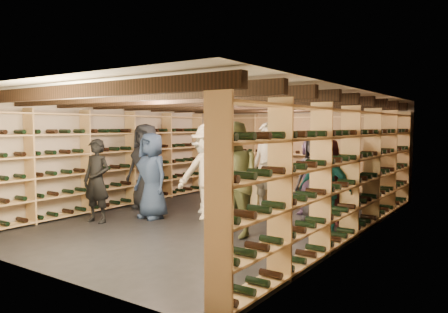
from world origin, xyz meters
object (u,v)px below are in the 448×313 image
person_2 (235,179)px  person_6 (152,176)px  crate_stack_left (241,186)px  person_3 (209,172)px  person_12 (316,177)px  person_9 (206,173)px  person_1 (97,181)px  crate_stack_right (256,192)px  person_11 (312,175)px  person_8 (331,183)px  person_0 (146,166)px  person_7 (267,167)px  person_4 (325,189)px  crate_loose (352,204)px

person_2 → person_6: size_ratio=1.12×
crate_stack_left → person_2: size_ratio=0.36×
person_3 → person_6: 1.13m
person_6 → person_12: (2.73, 1.67, -0.00)m
person_2 → person_3: bearing=169.1°
crate_stack_left → person_6: size_ratio=0.40×
person_9 → person_12: (2.19, 0.62, 0.01)m
person_1 → crate_stack_right: bearing=50.4°
person_2 → person_9: bearing=165.0°
person_1 → person_3: bearing=31.5°
person_2 → person_3: person_2 is taller
person_11 → person_1: bearing=-155.1°
person_8 → person_11: bearing=140.5°
crate_stack_right → person_2: size_ratio=0.36×
person_0 → person_7: 2.68m
person_2 → crate_stack_left: bearing=145.2°
crate_stack_right → person_4: 2.59m
person_12 → person_4: bearing=-54.0°
crate_stack_left → person_12: person_12 is taller
person_0 → person_8: person_0 is taller
crate_loose → person_12: 1.88m
person_2 → person_9: 2.04m
person_1 → person_12: bearing=27.1°
person_0 → person_8: size_ratio=1.19×
person_0 → person_12: size_ratio=1.11×
person_11 → person_0: bearing=-176.3°
crate_stack_left → person_3: 2.49m
crate_loose → person_9: person_9 is taller
crate_stack_left → person_12: size_ratio=0.41×
person_3 → person_8: (2.17, 0.76, -0.14)m
crate_stack_right → crate_stack_left: bearing=140.1°
person_3 → person_12: person_3 is taller
crate_stack_right → person_9: 1.34m
crate_loose → person_1: bearing=-129.5°
crate_stack_right → person_7: bearing=-35.6°
crate_stack_left → person_1: size_ratio=0.43×
crate_stack_right → person_9: person_9 is taller
person_1 → person_8: size_ratio=1.00×
crate_stack_right → person_0: 2.52m
person_6 → person_7: size_ratio=0.89×
crate_stack_right → person_9: (-0.57, -1.11, 0.49)m
crate_loose → person_7: (-1.32, -1.54, 0.86)m
person_2 → person_9: person_2 is taller
person_0 → person_9: size_ratio=1.12×
person_0 → person_2: bearing=-24.7°
person_7 → person_8: 1.69m
crate_stack_right → person_7: person_7 is taller
person_11 → crate_stack_right: bearing=160.2°
person_12 → person_9: bearing=-158.7°
person_4 → person_11: size_ratio=0.93×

